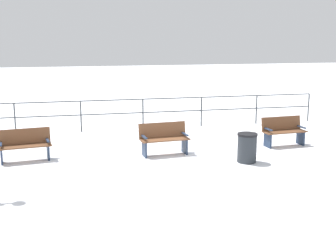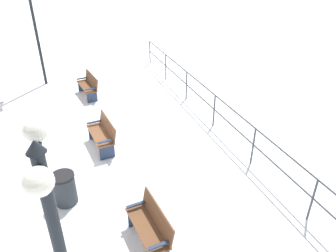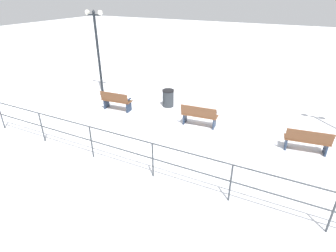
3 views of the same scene
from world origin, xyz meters
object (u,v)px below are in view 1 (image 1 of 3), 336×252
bench_nearest (25,145)px  trash_bin (247,148)px  bench_third (283,131)px  bench_second (164,138)px

bench_nearest → trash_bin: 6.31m
trash_bin → bench_nearest: bearing=-104.1°
bench_third → trash_bin: (1.54, -1.91, -0.07)m
bench_third → trash_bin: bench_third is taller
bench_nearest → bench_second: (0.21, 4.02, 0.02)m
bench_second → bench_third: bearing=88.0°
bench_nearest → trash_bin: size_ratio=1.84×
bench_third → trash_bin: 2.46m
bench_third → trash_bin: bearing=-55.7°
bench_second → bench_third: bench_second is taller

